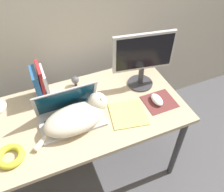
{
  "coord_description": "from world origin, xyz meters",
  "views": [
    {
      "loc": [
        -0.23,
        -0.65,
        1.84
      ],
      "look_at": [
        0.17,
        0.3,
        0.81
      ],
      "focal_mm": 38.0,
      "sensor_mm": 36.0,
      "label": 1
    }
  ],
  "objects_px": {
    "cable_coil": "(10,156)",
    "webcam": "(75,80)",
    "cat": "(78,116)",
    "computer_mouse": "(157,100)",
    "external_monitor": "(143,58)",
    "notepad": "(128,114)",
    "laptop": "(70,114)",
    "book_row": "(41,85)"
  },
  "relations": [
    {
      "from": "external_monitor",
      "to": "notepad",
      "type": "distance_m",
      "value": 0.38
    },
    {
      "from": "external_monitor",
      "to": "computer_mouse",
      "type": "bearing_deg",
      "value": -85.34
    },
    {
      "from": "external_monitor",
      "to": "computer_mouse",
      "type": "height_order",
      "value": "external_monitor"
    },
    {
      "from": "cat",
      "to": "computer_mouse",
      "type": "xyz_separation_m",
      "value": [
        0.52,
        -0.02,
        -0.05
      ]
    },
    {
      "from": "webcam",
      "to": "external_monitor",
      "type": "bearing_deg",
      "value": -20.5
    },
    {
      "from": "laptop",
      "to": "external_monitor",
      "type": "bearing_deg",
      "value": 12.58
    },
    {
      "from": "cable_coil",
      "to": "webcam",
      "type": "height_order",
      "value": "webcam"
    },
    {
      "from": "laptop",
      "to": "webcam",
      "type": "xyz_separation_m",
      "value": [
        0.12,
        0.28,
        0.0
      ]
    },
    {
      "from": "webcam",
      "to": "laptop",
      "type": "bearing_deg",
      "value": -112.48
    },
    {
      "from": "external_monitor",
      "to": "webcam",
      "type": "relative_size",
      "value": 5.11
    },
    {
      "from": "cat",
      "to": "computer_mouse",
      "type": "relative_size",
      "value": 4.25
    },
    {
      "from": "cat",
      "to": "cable_coil",
      "type": "bearing_deg",
      "value": -168.43
    },
    {
      "from": "external_monitor",
      "to": "notepad",
      "type": "height_order",
      "value": "external_monitor"
    },
    {
      "from": "laptop",
      "to": "external_monitor",
      "type": "relative_size",
      "value": 0.95
    },
    {
      "from": "cat",
      "to": "external_monitor",
      "type": "relative_size",
      "value": 1.21
    },
    {
      "from": "cat",
      "to": "cable_coil",
      "type": "height_order",
      "value": "cat"
    },
    {
      "from": "computer_mouse",
      "to": "book_row",
      "type": "height_order",
      "value": "book_row"
    },
    {
      "from": "laptop",
      "to": "book_row",
      "type": "distance_m",
      "value": 0.28
    },
    {
      "from": "external_monitor",
      "to": "book_row",
      "type": "relative_size",
      "value": 1.54
    },
    {
      "from": "external_monitor",
      "to": "cat",
      "type": "bearing_deg",
      "value": -160.69
    },
    {
      "from": "book_row",
      "to": "notepad",
      "type": "relative_size",
      "value": 1.03
    },
    {
      "from": "book_row",
      "to": "webcam",
      "type": "height_order",
      "value": "book_row"
    },
    {
      "from": "laptop",
      "to": "computer_mouse",
      "type": "height_order",
      "value": "laptop"
    },
    {
      "from": "laptop",
      "to": "notepad",
      "type": "xyz_separation_m",
      "value": [
        0.34,
        -0.1,
        -0.04
      ]
    },
    {
      "from": "external_monitor",
      "to": "computer_mouse",
      "type": "distance_m",
      "value": 0.29
    },
    {
      "from": "book_row",
      "to": "webcam",
      "type": "xyz_separation_m",
      "value": [
        0.23,
        0.04,
        -0.07
      ]
    },
    {
      "from": "cable_coil",
      "to": "webcam",
      "type": "relative_size",
      "value": 1.95
    },
    {
      "from": "computer_mouse",
      "to": "cable_coil",
      "type": "distance_m",
      "value": 0.93
    },
    {
      "from": "laptop",
      "to": "notepad",
      "type": "bearing_deg",
      "value": -17.02
    },
    {
      "from": "book_row",
      "to": "webcam",
      "type": "bearing_deg",
      "value": 8.75
    },
    {
      "from": "cat",
      "to": "computer_mouse",
      "type": "bearing_deg",
      "value": -2.46
    },
    {
      "from": "laptop",
      "to": "cat",
      "type": "bearing_deg",
      "value": -58.72
    },
    {
      "from": "computer_mouse",
      "to": "cable_coil",
      "type": "height_order",
      "value": "computer_mouse"
    },
    {
      "from": "notepad",
      "to": "webcam",
      "type": "xyz_separation_m",
      "value": [
        -0.22,
        0.38,
        0.05
      ]
    },
    {
      "from": "cat",
      "to": "cable_coil",
      "type": "relative_size",
      "value": 3.16
    },
    {
      "from": "computer_mouse",
      "to": "cat",
      "type": "bearing_deg",
      "value": 177.54
    },
    {
      "from": "laptop",
      "to": "computer_mouse",
      "type": "distance_m",
      "value": 0.56
    },
    {
      "from": "cat",
      "to": "notepad",
      "type": "relative_size",
      "value": 1.91
    },
    {
      "from": "external_monitor",
      "to": "webcam",
      "type": "height_order",
      "value": "external_monitor"
    },
    {
      "from": "laptop",
      "to": "cat",
      "type": "relative_size",
      "value": 0.79
    },
    {
      "from": "computer_mouse",
      "to": "notepad",
      "type": "height_order",
      "value": "computer_mouse"
    },
    {
      "from": "laptop",
      "to": "cable_coil",
      "type": "relative_size",
      "value": 2.49
    }
  ]
}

